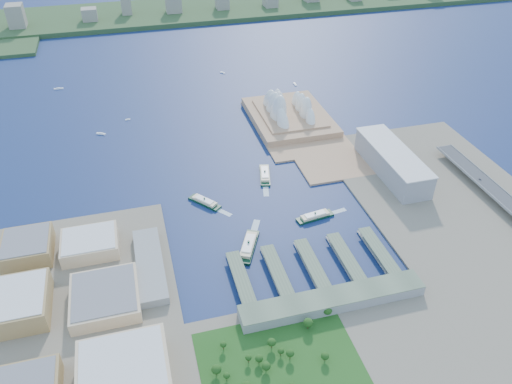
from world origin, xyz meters
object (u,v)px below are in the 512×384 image
object	(u,v)px
ferry_c	(249,245)
car_c	(480,179)
opera_house	(290,104)
toaster_building	(392,162)
ferry_d	(315,215)
ferry_a	(205,201)
ferry_b	(265,173)

from	to	relation	value
ferry_c	car_c	xyz separation A→B (m)	(343.34, 36.86, 9.80)
ferry_c	car_c	distance (m)	345.45
opera_house	car_c	world-z (taller)	opera_house
opera_house	car_c	distance (m)	328.25
toaster_building	ferry_c	world-z (taller)	toaster_building
opera_house	ferry_c	size ratio (longest dim) A/B	3.00
ferry_c	ferry_d	size ratio (longest dim) A/B	1.19
toaster_building	ferry_d	distance (m)	160.95
ferry_a	ferry_b	distance (m)	105.74
car_c	ferry_b	bearing A→B (deg)	-21.10
ferry_c	ferry_d	bearing A→B (deg)	-134.81
ferry_d	car_c	distance (m)	245.61
toaster_building	ferry_d	size ratio (longest dim) A/B	3.07
toaster_building	ferry_a	world-z (taller)	toaster_building
opera_house	ferry_b	xyz separation A→B (m)	(-90.13, -157.98, -26.87)
opera_house	car_c	xyz separation A→B (m)	(191.00, -266.44, -16.52)
opera_house	ferry_d	distance (m)	276.19
ferry_a	car_c	bearing A→B (deg)	-48.75
ferry_a	ferry_c	xyz separation A→B (m)	(34.72, -103.07, 1.04)
ferry_b	ferry_a	bearing A→B (deg)	-142.86
ferry_b	ferry_c	size ratio (longest dim) A/B	0.90
opera_house	ferry_b	size ratio (longest dim) A/B	3.32
ferry_c	toaster_building	bearing A→B (deg)	-130.80
ferry_a	ferry_d	bearing A→B (deg)	-66.35
toaster_building	ferry_b	size ratio (longest dim) A/B	2.86
ferry_a	car_c	xyz separation A→B (m)	(378.06, -66.21, 10.84)
opera_house	ferry_d	xyz separation A→B (m)	(-54.36, -269.42, -27.23)
opera_house	ferry_b	distance (m)	183.86
opera_house	ferry_a	size ratio (longest dim) A/B	3.67
toaster_building	ferry_b	distance (m)	185.61
ferry_c	ferry_d	xyz separation A→B (m)	(97.98, 33.88, -0.91)
opera_house	ferry_a	xyz separation A→B (m)	(-187.06, -200.23, -27.36)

